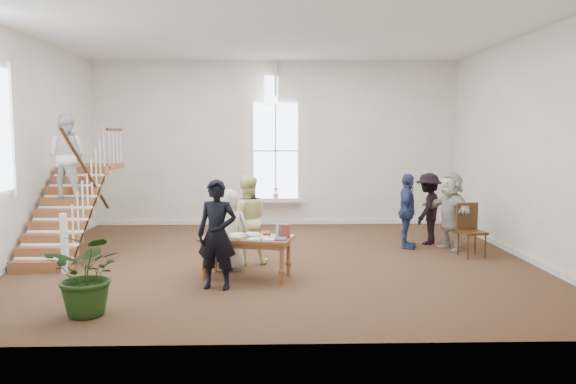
{
  "coord_description": "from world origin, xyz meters",
  "views": [
    {
      "loc": [
        -0.08,
        -11.03,
        2.53
      ],
      "look_at": [
        0.23,
        0.4,
        1.33
      ],
      "focal_mm": 35.0,
      "sensor_mm": 36.0,
      "label": 1
    }
  ],
  "objects_px": {
    "woman_cluster_a": "(407,211)",
    "woman_cluster_b": "(428,209)",
    "woman_cluster_c": "(450,211)",
    "floor_plant": "(89,274)",
    "side_chair": "(470,226)",
    "police_officer": "(217,234)",
    "elderly_woman": "(229,230)",
    "library_table": "(246,241)",
    "person_yellow": "(247,220)"
  },
  "relations": [
    {
      "from": "police_officer",
      "to": "floor_plant",
      "type": "relative_size",
      "value": 1.52
    },
    {
      "from": "library_table",
      "to": "side_chair",
      "type": "height_order",
      "value": "side_chair"
    },
    {
      "from": "woman_cluster_a",
      "to": "side_chair",
      "type": "bearing_deg",
      "value": -109.16
    },
    {
      "from": "woman_cluster_b",
      "to": "side_chair",
      "type": "xyz_separation_m",
      "value": [
        0.51,
        -1.29,
        -0.2
      ]
    },
    {
      "from": "police_officer",
      "to": "woman_cluster_c",
      "type": "xyz_separation_m",
      "value": [
        4.77,
        2.95,
        -0.04
      ]
    },
    {
      "from": "elderly_woman",
      "to": "side_chair",
      "type": "distance_m",
      "value": 4.99
    },
    {
      "from": "side_chair",
      "to": "floor_plant",
      "type": "bearing_deg",
      "value": -162.03
    },
    {
      "from": "elderly_woman",
      "to": "woman_cluster_c",
      "type": "bearing_deg",
      "value": -161.48
    },
    {
      "from": "woman_cluster_c",
      "to": "woman_cluster_b",
      "type": "bearing_deg",
      "value": -173.39
    },
    {
      "from": "library_table",
      "to": "woman_cluster_c",
      "type": "relative_size",
      "value": 1.0
    },
    {
      "from": "floor_plant",
      "to": "side_chair",
      "type": "height_order",
      "value": "floor_plant"
    },
    {
      "from": "floor_plant",
      "to": "side_chair",
      "type": "relative_size",
      "value": 1.07
    },
    {
      "from": "police_officer",
      "to": "floor_plant",
      "type": "bearing_deg",
      "value": -128.71
    },
    {
      "from": "police_officer",
      "to": "woman_cluster_c",
      "type": "bearing_deg",
      "value": 44.44
    },
    {
      "from": "woman_cluster_a",
      "to": "woman_cluster_b",
      "type": "height_order",
      "value": "woman_cluster_a"
    },
    {
      "from": "woman_cluster_a",
      "to": "side_chair",
      "type": "relative_size",
      "value": 1.51
    },
    {
      "from": "woman_cluster_c",
      "to": "person_yellow",
      "type": "bearing_deg",
      "value": -92.81
    },
    {
      "from": "police_officer",
      "to": "side_chair",
      "type": "relative_size",
      "value": 1.63
    },
    {
      "from": "library_table",
      "to": "elderly_woman",
      "type": "height_order",
      "value": "elderly_woman"
    },
    {
      "from": "person_yellow",
      "to": "side_chair",
      "type": "relative_size",
      "value": 1.57
    },
    {
      "from": "woman_cluster_b",
      "to": "woman_cluster_c",
      "type": "distance_m",
      "value": 0.72
    },
    {
      "from": "library_table",
      "to": "floor_plant",
      "type": "relative_size",
      "value": 1.45
    },
    {
      "from": "library_table",
      "to": "woman_cluster_b",
      "type": "relative_size",
      "value": 1.04
    },
    {
      "from": "police_officer",
      "to": "woman_cluster_c",
      "type": "relative_size",
      "value": 1.05
    },
    {
      "from": "person_yellow",
      "to": "woman_cluster_c",
      "type": "relative_size",
      "value": 1.01
    },
    {
      "from": "woman_cluster_a",
      "to": "police_officer",
      "type": "bearing_deg",
      "value": 147.18
    },
    {
      "from": "police_officer",
      "to": "elderly_woman",
      "type": "height_order",
      "value": "police_officer"
    },
    {
      "from": "library_table",
      "to": "person_yellow",
      "type": "distance_m",
      "value": 1.13
    },
    {
      "from": "elderly_woman",
      "to": "woman_cluster_b",
      "type": "height_order",
      "value": "woman_cluster_b"
    },
    {
      "from": "woman_cluster_a",
      "to": "floor_plant",
      "type": "relative_size",
      "value": 1.4
    },
    {
      "from": "person_yellow",
      "to": "woman_cluster_a",
      "type": "height_order",
      "value": "person_yellow"
    },
    {
      "from": "woman_cluster_a",
      "to": "elderly_woman",
      "type": "bearing_deg",
      "value": 134.78
    },
    {
      "from": "elderly_woman",
      "to": "woman_cluster_c",
      "type": "distance_m",
      "value": 4.97
    },
    {
      "from": "woman_cluster_b",
      "to": "side_chair",
      "type": "relative_size",
      "value": 1.49
    },
    {
      "from": "woman_cluster_b",
      "to": "floor_plant",
      "type": "bearing_deg",
      "value": -18.13
    },
    {
      "from": "woman_cluster_b",
      "to": "woman_cluster_c",
      "type": "height_order",
      "value": "woman_cluster_c"
    },
    {
      "from": "woman_cluster_a",
      "to": "woman_cluster_c",
      "type": "distance_m",
      "value": 0.92
    },
    {
      "from": "woman_cluster_b",
      "to": "side_chair",
      "type": "distance_m",
      "value": 1.4
    },
    {
      "from": "person_yellow",
      "to": "floor_plant",
      "type": "height_order",
      "value": "person_yellow"
    },
    {
      "from": "library_table",
      "to": "elderly_woman",
      "type": "relative_size",
      "value": 1.12
    },
    {
      "from": "police_officer",
      "to": "woman_cluster_b",
      "type": "xyz_separation_m",
      "value": [
        4.47,
        3.6,
        -0.08
      ]
    },
    {
      "from": "person_yellow",
      "to": "floor_plant",
      "type": "relative_size",
      "value": 1.47
    },
    {
      "from": "woman_cluster_b",
      "to": "police_officer",
      "type": "bearing_deg",
      "value": -18.06
    },
    {
      "from": "library_table",
      "to": "woman_cluster_c",
      "type": "xyz_separation_m",
      "value": [
        4.32,
        2.31,
        0.2
      ]
    },
    {
      "from": "library_table",
      "to": "woman_cluster_a",
      "type": "distance_m",
      "value": 4.25
    },
    {
      "from": "floor_plant",
      "to": "library_table",
      "type": "bearing_deg",
      "value": 43.05
    },
    {
      "from": "police_officer",
      "to": "side_chair",
      "type": "xyz_separation_m",
      "value": [
        4.97,
        2.31,
        -0.28
      ]
    },
    {
      "from": "police_officer",
      "to": "elderly_woman",
      "type": "distance_m",
      "value": 1.26
    },
    {
      "from": "library_table",
      "to": "person_yellow",
      "type": "xyz_separation_m",
      "value": [
        -0.04,
        1.11,
        0.21
      ]
    },
    {
      "from": "woman_cluster_b",
      "to": "floor_plant",
      "type": "distance_m",
      "value": 7.85
    }
  ]
}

